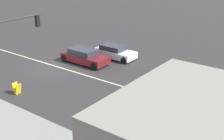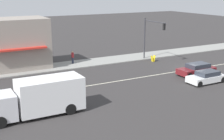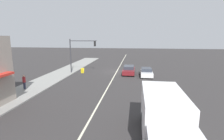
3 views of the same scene
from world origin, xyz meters
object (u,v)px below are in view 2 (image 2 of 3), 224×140
at_px(sedan_maroon, 197,69).
at_px(delivery_truck, 39,97).
at_px(traffic_signal_main, 151,33).
at_px(warning_aframe_sign, 153,59).
at_px(pedestrian, 73,57).
at_px(van_white, 206,77).

bearing_deg(sedan_maroon, delivery_truck, 98.33).
height_order(traffic_signal_main, warning_aframe_sign, traffic_signal_main).
xyz_separation_m(delivery_truck, sedan_maroon, (2.80, -19.11, -0.82)).
height_order(traffic_signal_main, pedestrian, traffic_signal_main).
height_order(warning_aframe_sign, delivery_truck, delivery_truck).
xyz_separation_m(warning_aframe_sign, van_white, (-10.63, 0.87, 0.19)).
bearing_deg(traffic_signal_main, van_white, 176.17).
bearing_deg(van_white, pedestrian, 32.66).
xyz_separation_m(traffic_signal_main, sedan_maroon, (-8.32, -0.57, -3.25)).
relative_size(pedestrian, delivery_truck, 0.22).
distance_m(traffic_signal_main, warning_aframe_sign, 3.51).
bearing_deg(traffic_signal_main, delivery_truck, 120.96).
relative_size(warning_aframe_sign, sedan_maroon, 0.19).
bearing_deg(warning_aframe_sign, sedan_maroon, -176.78).
xyz_separation_m(traffic_signal_main, van_white, (-11.12, 0.75, -3.29)).
bearing_deg(delivery_truck, warning_aframe_sign, -60.36).
relative_size(warning_aframe_sign, delivery_truck, 0.11).
distance_m(pedestrian, van_white, 17.13).
relative_size(pedestrian, warning_aframe_sign, 1.96).
distance_m(delivery_truck, sedan_maroon, 19.33).
xyz_separation_m(traffic_signal_main, delivery_truck, (-11.12, 18.54, -2.43)).
xyz_separation_m(pedestrian, delivery_truck, (-14.41, 8.56, 0.48)).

